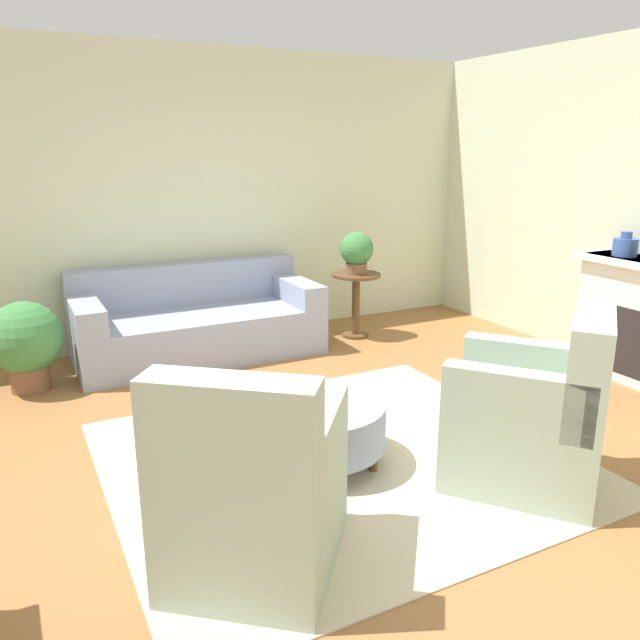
% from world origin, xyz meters
% --- Properties ---
extents(ground_plane, '(16.00, 16.00, 0.00)m').
position_xyz_m(ground_plane, '(0.00, 0.00, 0.00)').
color(ground_plane, '#996638').
extents(wall_back, '(9.80, 0.12, 2.80)m').
position_xyz_m(wall_back, '(0.00, 2.96, 1.40)').
color(wall_back, beige).
rests_on(wall_back, ground_plane).
extents(rug, '(2.74, 2.49, 0.01)m').
position_xyz_m(rug, '(0.00, 0.00, 0.01)').
color(rug, beige).
rests_on(rug, ground_plane).
extents(couch, '(2.19, 0.96, 0.81)m').
position_xyz_m(couch, '(-0.18, 2.41, 0.30)').
color(couch, '#8E99B2').
rests_on(couch, ground_plane).
extents(armchair_left, '(1.06, 1.08, 1.02)m').
position_xyz_m(armchair_left, '(-0.85, -0.74, 0.40)').
color(armchair_left, '#9EB29E').
rests_on(armchair_left, rug).
extents(armchair_right, '(1.06, 1.08, 1.02)m').
position_xyz_m(armchair_right, '(0.85, -0.74, 0.40)').
color(armchair_right, '#9EB29E').
rests_on(armchair_right, rug).
extents(ottoman_table, '(0.83, 0.83, 0.39)m').
position_xyz_m(ottoman_table, '(-0.14, 0.03, 0.26)').
color(ottoman_table, '#8E99B2').
rests_on(ottoman_table, rug).
extents(side_table, '(0.49, 0.49, 0.66)m').
position_xyz_m(side_table, '(1.42, 2.23, 0.44)').
color(side_table, brown).
rests_on(side_table, ground_plane).
extents(vase_mantel_near, '(0.20, 0.20, 0.20)m').
position_xyz_m(vase_mantel_near, '(2.85, 0.31, 1.09)').
color(vase_mantel_near, '#38569E').
rests_on(vase_mantel_near, fireplace).
extents(potted_plant_on_side_table, '(0.33, 0.33, 0.42)m').
position_xyz_m(potted_plant_on_side_table, '(1.42, 2.23, 0.88)').
color(potted_plant_on_side_table, brown).
rests_on(potted_plant_on_side_table, side_table).
extents(potted_plant_floor, '(0.57, 0.57, 0.73)m').
position_xyz_m(potted_plant_floor, '(-1.63, 2.15, 0.41)').
color(potted_plant_floor, brown).
rests_on(potted_plant_floor, ground_plane).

